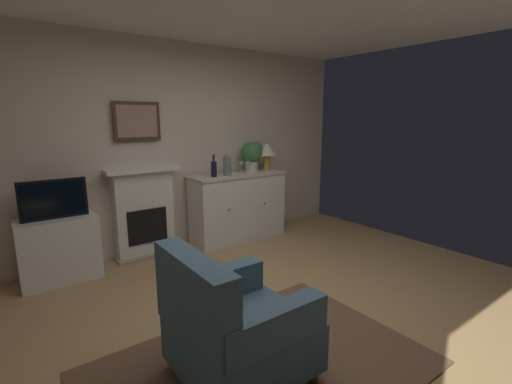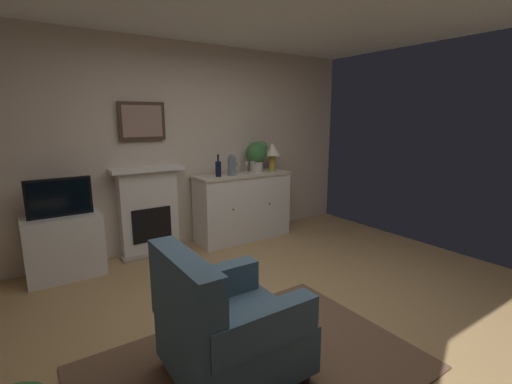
# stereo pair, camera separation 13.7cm
# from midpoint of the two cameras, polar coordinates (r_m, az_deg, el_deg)

# --- Properties ---
(ground_plane) EXTENTS (5.32, 4.67, 0.10)m
(ground_plane) POSITION_cam_midpoint_polar(r_m,az_deg,el_deg) (3.32, 7.58, -19.79)
(ground_plane) COLOR tan
(ground_plane) RESTS_ON ground
(wall_rear) EXTENTS (5.32, 0.06, 2.62)m
(wall_rear) POSITION_cam_midpoint_polar(r_m,az_deg,el_deg) (4.80, -10.71, 7.10)
(wall_rear) COLOR beige
(wall_rear) RESTS_ON ground_plane
(area_rug) EXTENTS (2.23, 1.52, 0.02)m
(area_rug) POSITION_cam_midpoint_polar(r_m,az_deg,el_deg) (2.72, 1.40, -26.28)
(area_rug) COLOR brown
(area_rug) RESTS_ON ground_plane
(fireplace_unit) EXTENTS (0.87, 0.30, 1.10)m
(fireplace_unit) POSITION_cam_midpoint_polar(r_m,az_deg,el_deg) (4.62, -15.89, -2.91)
(fireplace_unit) COLOR white
(fireplace_unit) RESTS_ON ground_plane
(framed_picture) EXTENTS (0.55, 0.04, 0.45)m
(framed_picture) POSITION_cam_midpoint_polar(r_m,az_deg,el_deg) (4.52, -16.87, 10.77)
(framed_picture) COLOR #473323
(sideboard_cabinet) EXTENTS (1.36, 0.49, 0.93)m
(sideboard_cabinet) POSITION_cam_midpoint_polar(r_m,az_deg,el_deg) (5.01, -1.33, -2.28)
(sideboard_cabinet) COLOR white
(sideboard_cabinet) RESTS_ON ground_plane
(table_lamp) EXTENTS (0.26, 0.26, 0.40)m
(table_lamp) POSITION_cam_midpoint_polar(r_m,az_deg,el_deg) (5.18, 3.37, 6.50)
(table_lamp) COLOR #B79338
(table_lamp) RESTS_ON sideboard_cabinet
(wine_bottle) EXTENTS (0.08, 0.08, 0.29)m
(wine_bottle) POSITION_cam_midpoint_polar(r_m,az_deg,el_deg) (4.66, -5.20, 3.76)
(wine_bottle) COLOR black
(wine_bottle) RESTS_ON sideboard_cabinet
(wine_glass_left) EXTENTS (0.07, 0.07, 0.16)m
(wine_glass_left) POSITION_cam_midpoint_polar(r_m,az_deg,el_deg) (4.87, -2.00, 4.31)
(wine_glass_left) COLOR silver
(wine_glass_left) RESTS_ON sideboard_cabinet
(wine_glass_center) EXTENTS (0.07, 0.07, 0.16)m
(wine_glass_center) POSITION_cam_midpoint_polar(r_m,az_deg,el_deg) (4.91, -0.77, 4.38)
(wine_glass_center) COLOR silver
(wine_glass_center) RESTS_ON sideboard_cabinet
(wine_glass_right) EXTENTS (0.07, 0.07, 0.16)m
(wine_glass_right) POSITION_cam_midpoint_polar(r_m,az_deg,el_deg) (4.96, 0.32, 4.46)
(wine_glass_right) COLOR silver
(wine_glass_right) RESTS_ON sideboard_cabinet
(vase_decorative) EXTENTS (0.11, 0.11, 0.28)m
(vase_decorative) POSITION_cam_midpoint_polar(r_m,az_deg,el_deg) (4.75, -3.07, 4.34)
(vase_decorative) COLOR slate
(vase_decorative) RESTS_ON sideboard_cabinet
(tv_cabinet) EXTENTS (0.75, 0.42, 0.68)m
(tv_cabinet) POSITION_cam_midpoint_polar(r_m,az_deg,el_deg) (4.33, -27.43, -7.69)
(tv_cabinet) COLOR white
(tv_cabinet) RESTS_ON ground_plane
(tv_set) EXTENTS (0.62, 0.07, 0.40)m
(tv_set) POSITION_cam_midpoint_polar(r_m,az_deg,el_deg) (4.17, -28.08, -0.77)
(tv_set) COLOR black
(tv_set) RESTS_ON tv_cabinet
(potted_plant_small) EXTENTS (0.30, 0.30, 0.43)m
(potted_plant_small) POSITION_cam_midpoint_polar(r_m,az_deg,el_deg) (5.08, 0.98, 6.16)
(potted_plant_small) COLOR beige
(potted_plant_small) RESTS_ON sideboard_cabinet
(armchair) EXTENTS (0.81, 0.78, 0.92)m
(armchair) POSITION_cam_midpoint_polar(r_m,az_deg,el_deg) (2.42, -3.18, -20.73)
(armchair) COLOR #3F596B
(armchair) RESTS_ON ground_plane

